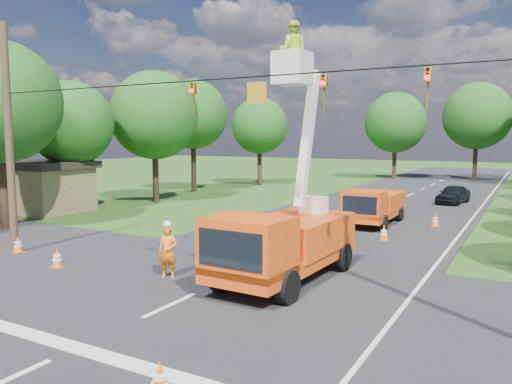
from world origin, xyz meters
The scene contains 25 objects.
ground centered at (0.00, 20.00, 0.00)m, with size 140.00×140.00×0.00m, color #244D17.
road_main centered at (0.00, 20.00, 0.00)m, with size 12.00×100.00×0.06m, color black.
road_cross centered at (0.00, 2.00, 0.00)m, with size 56.00×10.00×0.07m, color black.
stop_bar centered at (0.00, -3.20, 0.00)m, with size 9.00×0.45×0.02m, color silver.
edge_line centered at (5.60, 20.00, 0.00)m, with size 0.12×90.00×0.02m, color silver.
bucket_truck centered at (1.68, 3.63, 1.74)m, with size 2.78×6.51×8.22m.
second_truck centered at (1.26, 15.18, 1.04)m, with size 2.17×5.36×1.99m.
ground_worker centered at (-1.82, 2.16, 0.89)m, with size 0.65×0.42×1.77m, color #D84812.
distant_car centered at (3.68, 26.37, 0.66)m, with size 1.55×3.85×1.31m, color black.
traffic_cone_1 centered at (2.95, -3.93, 0.36)m, with size 0.38×0.38×0.71m.
traffic_cone_2 centered at (2.20, 6.86, 0.36)m, with size 0.38×0.38×0.71m.
traffic_cone_3 centered at (2.78, 11.55, 0.36)m, with size 0.38×0.38×0.71m.
traffic_cone_4 centered at (-6.11, 1.28, 0.36)m, with size 0.38×0.38×0.71m.
traffic_cone_5 centered at (-9.37, 2.04, 0.36)m, with size 0.38×0.38×0.71m.
traffic_cone_7 centered at (4.17, 16.38, 0.36)m, with size 0.38×0.38×0.71m.
traffic_cone_8 centered at (1.64, 6.90, 0.36)m, with size 0.38×0.38×0.71m.
pole_left centered at (-9.50, 2.00, 4.50)m, with size 0.30×0.30×9.00m.
signal_span centered at (2.23, 1.99, 5.88)m, with size 18.00×0.29×1.07m.
shed centered at (-18.00, 10.00, 1.62)m, with size 5.50×4.50×3.15m.
tree_left_c centered at (-16.50, 11.00, 5.44)m, with size 5.20×5.20×8.06m.
tree_left_d centered at (-15.00, 17.00, 6.12)m, with size 6.20×6.20×9.24m.
tree_left_e centered at (-16.80, 24.00, 6.49)m, with size 5.80×5.80×9.41m.
tree_left_f centered at (-14.80, 32.00, 5.69)m, with size 5.40×5.40×8.40m.
tree_far_a centered at (-5.00, 45.00, 6.19)m, with size 6.60×6.60×9.50m.
tree_far_b centered at (3.00, 47.00, 6.81)m, with size 7.00×7.00×10.32m.
Camera 1 is at (8.49, -10.39, 4.62)m, focal length 35.00 mm.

